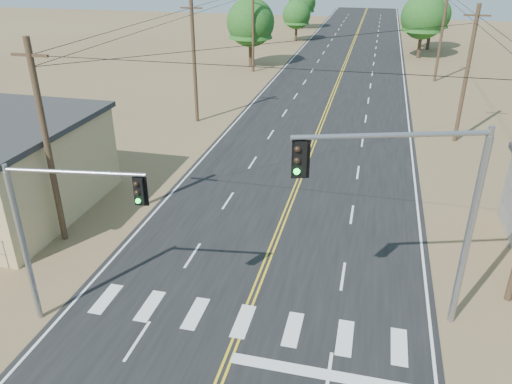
% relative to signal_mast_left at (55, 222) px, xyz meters
% --- Properties ---
extents(road, '(15.00, 200.00, 0.02)m').
position_rel_signal_mast_left_xyz_m(road, '(6.58, 23.45, -4.45)').
color(road, black).
rests_on(road, ground).
extents(utility_pole_left_near, '(1.80, 0.30, 10.00)m').
position_rel_signal_mast_left_xyz_m(utility_pole_left_near, '(-3.92, 5.45, 0.66)').
color(utility_pole_left_near, '#4C3826').
rests_on(utility_pole_left_near, ground).
extents(utility_pole_left_mid, '(1.80, 0.30, 10.00)m').
position_rel_signal_mast_left_xyz_m(utility_pole_left_mid, '(-3.92, 25.45, 0.66)').
color(utility_pole_left_mid, '#4C3826').
rests_on(utility_pole_left_mid, ground).
extents(utility_pole_left_far, '(1.80, 0.30, 10.00)m').
position_rel_signal_mast_left_xyz_m(utility_pole_left_far, '(-3.92, 45.45, 0.66)').
color(utility_pole_left_far, '#4C3826').
rests_on(utility_pole_left_far, ground).
extents(utility_pole_right_mid, '(1.80, 0.30, 10.00)m').
position_rel_signal_mast_left_xyz_m(utility_pole_right_mid, '(17.08, 25.45, 0.66)').
color(utility_pole_right_mid, '#4C3826').
rests_on(utility_pole_right_mid, ground).
extents(utility_pole_right_far, '(1.80, 0.30, 10.00)m').
position_rel_signal_mast_left_xyz_m(utility_pole_right_far, '(17.08, 45.45, 0.66)').
color(utility_pole_right_far, '#4C3826').
rests_on(utility_pole_right_far, ground).
extents(signal_mast_left, '(5.06, 0.91, 6.64)m').
position_rel_signal_mast_left_xyz_m(signal_mast_left, '(0.00, 0.00, 0.00)').
color(signal_mast_left, gray).
rests_on(signal_mast_left, ground).
extents(signal_mast_right, '(6.48, 2.39, 8.10)m').
position_rel_signal_mast_left_xyz_m(signal_mast_right, '(12.73, 2.84, 1.02)').
color(signal_mast_right, gray).
rests_on(signal_mast_right, ground).
extents(tree_left_near, '(5.81, 5.81, 9.68)m').
position_rel_signal_mast_left_xyz_m(tree_left_near, '(-4.91, 48.21, 1.46)').
color(tree_left_near, '#3F2D1E').
rests_on(tree_left_near, ground).
extents(tree_left_mid, '(4.43, 4.43, 7.38)m').
position_rel_signal_mast_left_xyz_m(tree_left_mid, '(-2.62, 68.88, 0.05)').
color(tree_left_mid, '#3F2D1E').
rests_on(tree_left_mid, ground).
extents(tree_left_far, '(4.99, 4.99, 8.31)m').
position_rel_signal_mast_left_xyz_m(tree_left_far, '(-3.99, 83.09, 0.62)').
color(tree_left_far, '#3F2D1E').
rests_on(tree_left_far, ground).
extents(tree_right_near, '(5.85, 5.85, 9.75)m').
position_rel_signal_mast_left_xyz_m(tree_right_near, '(15.93, 59.00, 1.50)').
color(tree_right_near, '#3F2D1E').
rests_on(tree_right_near, ground).
extents(tree_right_mid, '(5.28, 5.28, 8.80)m').
position_rel_signal_mast_left_xyz_m(tree_right_mid, '(17.57, 65.88, 0.92)').
color(tree_right_mid, '#3F2D1E').
rests_on(tree_right_mid, ground).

